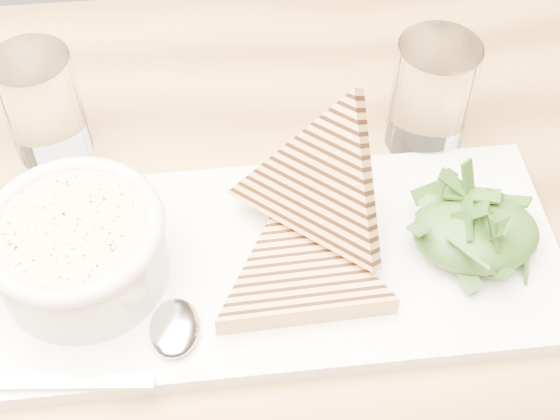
{
  "coord_description": "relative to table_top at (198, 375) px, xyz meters",
  "views": [
    {
      "loc": [
        0.17,
        -0.41,
        1.27
      ],
      "look_at": [
        0.19,
        -0.05,
        0.81
      ],
      "focal_mm": 50.0,
      "sensor_mm": 36.0,
      "label": 1
    }
  ],
  "objects": [
    {
      "name": "soup",
      "position": [
        -0.08,
        0.07,
        0.09
      ],
      "size": [
        0.11,
        0.11,
        0.01
      ],
      "primitive_type": "cylinder",
      "color": "beige",
      "rests_on": "soup_bowl"
    },
    {
      "name": "bowl_rim",
      "position": [
        -0.08,
        0.07,
        0.09
      ],
      "size": [
        0.13,
        0.13,
        0.01
      ],
      "primitive_type": "torus",
      "color": "white",
      "rests_on": "soup_bowl"
    },
    {
      "name": "glass_far",
      "position": [
        0.21,
        0.21,
        0.07
      ],
      "size": [
        0.07,
        0.07,
        0.11
      ],
      "primitive_type": "cylinder",
      "color": "white",
      "rests_on": "table_top"
    },
    {
      "name": "table_top",
      "position": [
        0.0,
        0.0,
        0.0
      ],
      "size": [
        1.35,
        0.92,
        0.04
      ],
      "primitive_type": "cube",
      "rotation": [
        0.0,
        0.0,
        0.03
      ],
      "color": "olive",
      "rests_on": "ground"
    },
    {
      "name": "spoon_bowl",
      "position": [
        -0.01,
        0.02,
        0.04
      ],
      "size": [
        0.04,
        0.05,
        0.01
      ],
      "primitive_type": "ellipsoid",
      "rotation": [
        0.0,
        0.0,
        -0.06
      ],
      "color": "silver",
      "rests_on": "platter"
    },
    {
      "name": "platter",
      "position": [
        0.07,
        0.08,
        0.03
      ],
      "size": [
        0.44,
        0.21,
        0.02
      ],
      "primitive_type": "cube",
      "rotation": [
        0.0,
        0.0,
        0.04
      ],
      "color": "white",
      "rests_on": "table_top"
    },
    {
      "name": "soup_bowl",
      "position": [
        -0.08,
        0.07,
        0.06
      ],
      "size": [
        0.13,
        0.13,
        0.05
      ],
      "primitive_type": "cylinder",
      "color": "white",
      "rests_on": "platter"
    },
    {
      "name": "spoon_handle",
      "position": [
        -0.09,
        -0.02,
        0.04
      ],
      "size": [
        0.12,
        0.02,
        0.0
      ],
      "primitive_type": "cube",
      "rotation": [
        0.0,
        0.0,
        -0.06
      ],
      "color": "silver",
      "rests_on": "platter"
    },
    {
      "name": "salad_base",
      "position": [
        0.22,
        0.08,
        0.05
      ],
      "size": [
        0.1,
        0.08,
        0.04
      ],
      "primitive_type": "ellipsoid",
      "color": "black",
      "rests_on": "platter"
    },
    {
      "name": "sandwich_lean",
      "position": [
        0.1,
        0.11,
        0.09
      ],
      "size": [
        0.22,
        0.22,
        0.17
      ],
      "primitive_type": null,
      "rotation": [
        0.91,
        0.0,
        -0.67
      ],
      "color": "tan",
      "rests_on": "sandwich_flat"
    },
    {
      "name": "arugula_pile",
      "position": [
        0.22,
        0.08,
        0.06
      ],
      "size": [
        0.11,
        0.1,
        0.05
      ],
      "primitive_type": null,
      "color": "#426F26",
      "rests_on": "platter"
    },
    {
      "name": "sandwich_flat",
      "position": [
        0.08,
        0.05,
        0.05
      ],
      "size": [
        0.16,
        0.16,
        0.02
      ],
      "primitive_type": null,
      "rotation": [
        0.0,
        0.0,
        0.07
      ],
      "color": "tan",
      "rests_on": "platter"
    },
    {
      "name": "glass_near",
      "position": [
        -0.12,
        0.22,
        0.07
      ],
      "size": [
        0.07,
        0.07,
        0.1
      ],
      "primitive_type": "cylinder",
      "color": "white",
      "rests_on": "table_top"
    }
  ]
}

